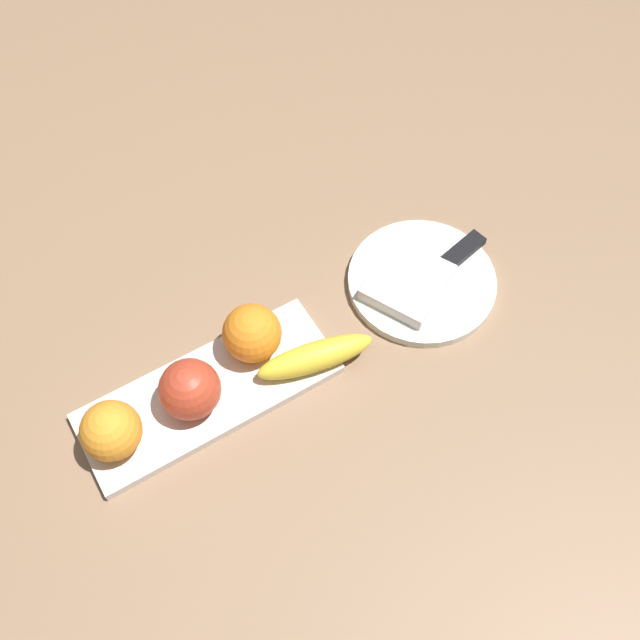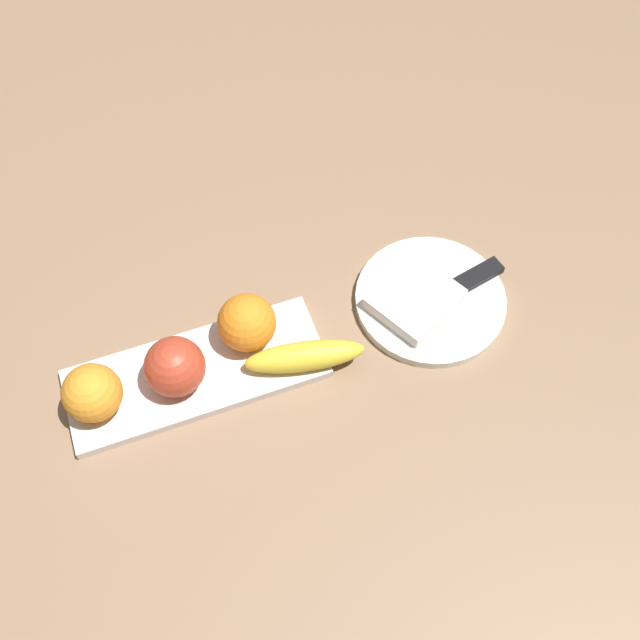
% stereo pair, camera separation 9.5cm
% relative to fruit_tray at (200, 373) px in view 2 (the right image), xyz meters
% --- Properties ---
extents(ground_plane, '(2.40, 2.40, 0.00)m').
position_rel_fruit_tray_xyz_m(ground_plane, '(-0.00, -0.01, -0.01)').
color(ground_plane, '#8B6B50').
extents(fruit_tray, '(0.33, 0.12, 0.01)m').
position_rel_fruit_tray_xyz_m(fruit_tray, '(0.00, 0.00, 0.00)').
color(fruit_tray, silver).
rests_on(fruit_tray, ground_plane).
extents(apple, '(0.08, 0.08, 0.08)m').
position_rel_fruit_tray_xyz_m(apple, '(0.02, 0.01, 0.05)').
color(apple, '#BC3E27').
rests_on(apple, fruit_tray).
extents(banana, '(0.16, 0.07, 0.04)m').
position_rel_fruit_tray_xyz_m(banana, '(-0.13, 0.04, 0.03)').
color(banana, yellow).
rests_on(banana, fruit_tray).
extents(orange_near_apple, '(0.07, 0.07, 0.07)m').
position_rel_fruit_tray_xyz_m(orange_near_apple, '(-0.08, -0.02, 0.04)').
color(orange_near_apple, orange).
rests_on(orange_near_apple, fruit_tray).
extents(orange_near_banana, '(0.07, 0.07, 0.07)m').
position_rel_fruit_tray_xyz_m(orange_near_banana, '(0.12, 0.01, 0.04)').
color(orange_near_banana, orange).
rests_on(orange_near_banana, fruit_tray).
extents(dinner_plate, '(0.20, 0.20, 0.01)m').
position_rel_fruit_tray_xyz_m(dinner_plate, '(-0.33, 0.00, -0.00)').
color(dinner_plate, white).
rests_on(dinner_plate, ground_plane).
extents(folded_napkin, '(0.14, 0.13, 0.02)m').
position_rel_fruit_tray_xyz_m(folded_napkin, '(-0.30, 0.00, 0.02)').
color(folded_napkin, white).
rests_on(folded_napkin, dinner_plate).
extents(knife, '(0.18, 0.06, 0.01)m').
position_rel_fruit_tray_xyz_m(knife, '(-0.38, -0.00, 0.01)').
color(knife, silver).
rests_on(knife, dinner_plate).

